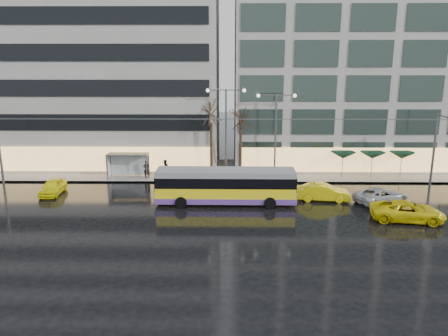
{
  "coord_description": "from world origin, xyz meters",
  "views": [
    {
      "loc": [
        2.33,
        -32.77,
        11.94
      ],
      "look_at": [
        1.88,
        5.0,
        2.56
      ],
      "focal_mm": 35.0,
      "sensor_mm": 36.0,
      "label": 1
    }
  ],
  "objects_px": {
    "trolleybus": "(226,187)",
    "street_lamp_near": "(226,121)",
    "taxi_a": "(53,187)",
    "bus_shelter": "(125,160)"
  },
  "relations": [
    {
      "from": "street_lamp_near",
      "to": "taxi_a",
      "type": "xyz_separation_m",
      "value": [
        -15.73,
        -5.63,
        -5.31
      ]
    },
    {
      "from": "trolleybus",
      "to": "street_lamp_near",
      "type": "distance_m",
      "value": 9.31
    },
    {
      "from": "trolleybus",
      "to": "bus_shelter",
      "type": "distance_m",
      "value": 13.17
    },
    {
      "from": "bus_shelter",
      "to": "taxi_a",
      "type": "height_order",
      "value": "bus_shelter"
    },
    {
      "from": "trolleybus",
      "to": "bus_shelter",
      "type": "xyz_separation_m",
      "value": [
        -10.42,
        8.03,
        0.49
      ]
    },
    {
      "from": "bus_shelter",
      "to": "street_lamp_near",
      "type": "distance_m",
      "value": 11.14
    },
    {
      "from": "street_lamp_near",
      "to": "bus_shelter",
      "type": "bearing_deg",
      "value": -179.37
    },
    {
      "from": "street_lamp_near",
      "to": "taxi_a",
      "type": "height_order",
      "value": "street_lamp_near"
    },
    {
      "from": "trolleybus",
      "to": "taxi_a",
      "type": "xyz_separation_m",
      "value": [
        -15.77,
        2.51,
        -0.79
      ]
    },
    {
      "from": "taxi_a",
      "to": "street_lamp_near",
      "type": "bearing_deg",
      "value": 17.23
    }
  ]
}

